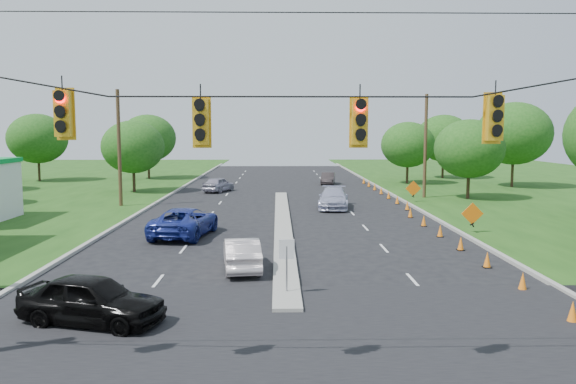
{
  "coord_description": "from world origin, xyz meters",
  "views": [
    {
      "loc": [
        -0.32,
        -13.45,
        5.86
      ],
      "look_at": [
        0.21,
        14.49,
        2.8
      ],
      "focal_mm": 35.0,
      "sensor_mm": 36.0,
      "label": 1
    }
  ],
  "objects": [
    {
      "name": "cone_5",
      "position": [
        8.69,
        20.5,
        0.35
      ],
      "size": [
        0.32,
        0.32,
        0.7
      ],
      "primitive_type": "cone",
      "color": "orange",
      "rests_on": "ground"
    },
    {
      "name": "silver_car_far",
      "position": [
        3.91,
        28.62,
        0.78
      ],
      "size": [
        2.77,
        5.59,
        1.56
      ],
      "primitive_type": "imported",
      "rotation": [
        0.0,
        0.0,
        -0.11
      ],
      "color": "#A5A8C4",
      "rests_on": "ground"
    },
    {
      "name": "cone_7",
      "position": [
        9.29,
        27.5,
        0.35
      ],
      "size": [
        0.32,
        0.32,
        0.7
      ],
      "primitive_type": "cone",
      "color": "orange",
      "rests_on": "ground"
    },
    {
      "name": "cone_3",
      "position": [
        8.69,
        13.5,
        0.35
      ],
      "size": [
        0.32,
        0.32,
        0.7
      ],
      "primitive_type": "cone",
      "color": "orange",
      "rests_on": "ground"
    },
    {
      "name": "cone_10",
      "position": [
        9.29,
        38.0,
        0.35
      ],
      "size": [
        0.32,
        0.32,
        0.7
      ],
      "primitive_type": "cone",
      "color": "orange",
      "rests_on": "ground"
    },
    {
      "name": "cone_9",
      "position": [
        9.29,
        34.5,
        0.35
      ],
      "size": [
        0.32,
        0.32,
        0.7
      ],
      "primitive_type": "cone",
      "color": "orange",
      "rests_on": "ground"
    },
    {
      "name": "cone_1",
      "position": [
        8.69,
        6.5,
        0.35
      ],
      "size": [
        0.32,
        0.32,
        0.7
      ],
      "primitive_type": "cone",
      "color": "orange",
      "rests_on": "ground"
    },
    {
      "name": "tree_9",
      "position": [
        16.0,
        34.0,
        4.34
      ],
      "size": [
        5.88,
        5.88,
        6.86
      ],
      "color": "black",
      "rests_on": "ground"
    },
    {
      "name": "cone_13",
      "position": [
        9.29,
        48.5,
        0.35
      ],
      "size": [
        0.32,
        0.32,
        0.7
      ],
      "primitive_type": "cone",
      "color": "orange",
      "rests_on": "ground"
    },
    {
      "name": "cone_0",
      "position": [
        8.69,
        3.0,
        0.35
      ],
      "size": [
        0.32,
        0.32,
        0.7
      ],
      "primitive_type": "cone",
      "color": "orange",
      "rests_on": "ground"
    },
    {
      "name": "median_sign",
      "position": [
        0.0,
        6.0,
        1.46
      ],
      "size": [
        0.55,
        0.06,
        2.05
      ],
      "color": "gray",
      "rests_on": "ground"
    },
    {
      "name": "tree_6",
      "position": [
        -16.0,
        55.0,
        4.96
      ],
      "size": [
        6.72,
        6.72,
        7.84
      ],
      "color": "black",
      "rests_on": "ground"
    },
    {
      "name": "cross_street",
      "position": [
        0.0,
        0.0,
        0.0
      ],
      "size": [
        160.0,
        14.0,
        0.02
      ],
      "primitive_type": "cube",
      "color": "black",
      "rests_on": "ground"
    },
    {
      "name": "tree_11",
      "position": [
        20.0,
        55.0,
        4.96
      ],
      "size": [
        6.72,
        6.72,
        7.84
      ],
      "color": "black",
      "rests_on": "ground"
    },
    {
      "name": "cone_12",
      "position": [
        9.29,
        45.0,
        0.35
      ],
      "size": [
        0.32,
        0.32,
        0.7
      ],
      "primitive_type": "cone",
      "color": "orange",
      "rests_on": "ground"
    },
    {
      "name": "cone_8",
      "position": [
        9.29,
        31.0,
        0.35
      ],
      "size": [
        0.32,
        0.32,
        0.7
      ],
      "primitive_type": "cone",
      "color": "orange",
      "rests_on": "ground"
    },
    {
      "name": "silver_car_oncoming",
      "position": [
        -6.02,
        40.42,
        0.72
      ],
      "size": [
        3.11,
        4.55,
        1.44
      ],
      "primitive_type": "imported",
      "rotation": [
        0.0,
        0.0,
        2.77
      ],
      "color": "#9590A5",
      "rests_on": "ground"
    },
    {
      "name": "tree_12",
      "position": [
        14.0,
        48.0,
        4.34
      ],
      "size": [
        5.88,
        5.88,
        6.86
      ],
      "color": "black",
      "rests_on": "ground"
    },
    {
      "name": "median",
      "position": [
        0.0,
        21.0,
        0.0
      ],
      "size": [
        1.0,
        34.0,
        0.18
      ],
      "primitive_type": "cube",
      "color": "gray",
      "rests_on": "ground"
    },
    {
      "name": "curb_right",
      "position": [
        10.1,
        30.0,
        0.0
      ],
      "size": [
        0.25,
        110.0,
        0.16
      ],
      "primitive_type": "cube",
      "color": "gray",
      "rests_on": "ground"
    },
    {
      "name": "cone_4",
      "position": [
        8.69,
        17.0,
        0.35
      ],
      "size": [
        0.32,
        0.32,
        0.7
      ],
      "primitive_type": "cone",
      "color": "orange",
      "rests_on": "ground"
    },
    {
      "name": "work_sign_1",
      "position": [
        10.8,
        18.0,
        1.09
      ],
      "size": [
        1.27,
        0.58,
        1.37
      ],
      "color": "black",
      "rests_on": "ground"
    },
    {
      "name": "utility_pole_far_left",
      "position": [
        -12.5,
        30.0,
        4.5
      ],
      "size": [
        0.28,
        0.28,
        9.0
      ],
      "primitive_type": "cylinder",
      "color": "#422D1C",
      "rests_on": "ground"
    },
    {
      "name": "tree_10",
      "position": [
        24.0,
        44.0,
        5.58
      ],
      "size": [
        7.56,
        7.56,
        8.82
      ],
      "color": "black",
      "rests_on": "ground"
    },
    {
      "name": "cone_6",
      "position": [
        8.69,
        24.0,
        0.35
      ],
      "size": [
        0.32,
        0.32,
        0.7
      ],
      "primitive_type": "cone",
      "color": "orange",
      "rests_on": "ground"
    },
    {
      "name": "blue_pickup",
      "position": [
        -5.5,
        17.55,
        0.81
      ],
      "size": [
        3.53,
        6.14,
        1.61
      ],
      "primitive_type": "imported",
      "rotation": [
        0.0,
        0.0,
        2.99
      ],
      "color": "navy",
      "rests_on": "ground"
    },
    {
      "name": "ground",
      "position": [
        0.0,
        0.0,
        0.0
      ],
      "size": [
        160.0,
        160.0,
        0.0
      ],
      "primitive_type": "plane",
      "color": "black",
      "rests_on": "ground"
    },
    {
      "name": "cone_11",
      "position": [
        9.29,
        41.5,
        0.35
      ],
      "size": [
        0.32,
        0.32,
        0.7
      ],
      "primitive_type": "cone",
      "color": "orange",
      "rests_on": "ground"
    },
    {
      "name": "signal_span",
      "position": [
        -0.05,
        -1.0,
        4.97
      ],
      "size": [
        25.6,
        0.32,
        9.0
      ],
      "color": "#422D1C",
      "rests_on": "ground"
    },
    {
      "name": "utility_pole_far_right",
      "position": [
        12.5,
        35.0,
        4.5
      ],
      "size": [
        0.28,
        0.28,
        9.0
      ],
      "primitive_type": "cylinder",
      "color": "#422D1C",
      "rests_on": "ground"
    },
    {
      "name": "tree_4",
      "position": [
        -28.0,
        52.0,
        4.96
      ],
      "size": [
        6.72,
        6.72,
        7.84
      ],
      "color": "black",
      "rests_on": "ground"
    },
    {
      "name": "work_sign_2",
      "position": [
        10.8,
        32.0,
        1.09
      ],
      "size": [
        1.27,
        0.58,
        1.37
      ],
      "color": "black",
      "rests_on": "ground"
    },
    {
      "name": "tree_5",
      "position": [
        -14.0,
        40.0,
        4.34
      ],
      "size": [
        5.88,
        5.88,
        6.86
      ],
      "color": "black",
      "rests_on": "ground"
    },
    {
      "name": "black_sedan",
      "position": [
        -5.95,
        3.18,
        0.76
      ],
      "size": [
        4.81,
        2.98,
        1.53
      ],
      "primitive_type": "imported",
      "rotation": [
        0.0,
        0.0,
        1.29
      ],
      "color": "black",
      "rests_on": "ground"
    },
    {
      "name": "white_sedan",
      "position": [
        -1.84,
        9.89,
        0.68
      ],
      "size": [
        1.94,
        4.27,
        1.36
      ],
      "primitive_type": "imported",
      "rotation": [
        0.0,
        0.0,
        3.27
      ],
      "color": "beige",
      "rests_on": "ground"
    },
    {
      "name": "cone_2",
      "position": [
        8.69,
        10.0,
        0.35
      ],
      "size": [
        0.32,
        0.32,
        0.7
      ],
      "primitive_type": "cone",
      "color": "orange",
      "rests_on": "ground"
    },
    {
      "name": "curb_left",
      "position": [
        -10.1,
        30.0,
        0.0
      ],
      "size": [
        0.25,
        110.0,
        0.16
      ],
      "primitive_type": "cube",
      "color": "gray",
      "rests_on": "ground"
    },
    {
      "name": "dark_car_receding",
      "position": [
        5.22,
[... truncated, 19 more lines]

